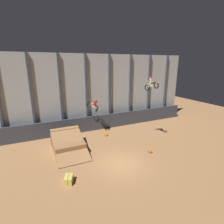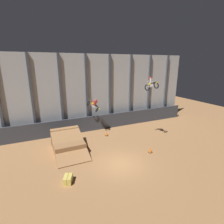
% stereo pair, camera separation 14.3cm
% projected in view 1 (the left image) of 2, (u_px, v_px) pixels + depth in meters
% --- Properties ---
extents(ground_plane, '(60.00, 60.00, 0.00)m').
position_uv_depth(ground_plane, '(121.00, 164.00, 16.05)').
color(ground_plane, '#996B42').
extents(arena_back_wall, '(32.00, 0.40, 10.17)m').
position_uv_depth(arena_back_wall, '(86.00, 93.00, 23.56)').
color(arena_back_wall, '#ADB2B7').
rests_on(arena_back_wall, ground_plane).
extents(lower_barrier, '(31.36, 0.20, 2.05)m').
position_uv_depth(lower_barrier, '(90.00, 124.00, 23.69)').
color(lower_barrier, '#383D47').
rests_on(lower_barrier, ground_plane).
extents(dirt_ramp, '(3.12, 5.18, 2.04)m').
position_uv_depth(dirt_ramp, '(68.00, 143.00, 18.70)').
color(dirt_ramp, olive).
rests_on(dirt_ramp, ground_plane).
extents(rider_bike_left_air, '(1.70, 1.69, 1.70)m').
position_uv_depth(rider_bike_left_air, '(94.00, 105.00, 21.99)').
color(rider_bike_left_air, black).
extents(rider_bike_right_air, '(0.97, 1.75, 1.63)m').
position_uv_depth(rider_bike_right_air, '(151.00, 84.00, 19.29)').
color(rider_bike_right_air, black).
extents(traffic_cone_near_ramp, '(0.36, 0.36, 0.58)m').
position_uv_depth(traffic_cone_near_ramp, '(151.00, 150.00, 18.10)').
color(traffic_cone_near_ramp, black).
rests_on(traffic_cone_near_ramp, ground_plane).
extents(traffic_cone_arena_edge, '(0.36, 0.36, 0.58)m').
position_uv_depth(traffic_cone_arena_edge, '(106.00, 134.00, 22.29)').
color(traffic_cone_arena_edge, black).
rests_on(traffic_cone_arena_edge, ground_plane).
extents(hay_bale_trackside, '(0.90, 1.06, 0.57)m').
position_uv_depth(hay_bale_trackside, '(69.00, 179.00, 13.49)').
color(hay_bale_trackside, '#CCB751').
rests_on(hay_bale_trackside, ground_plane).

